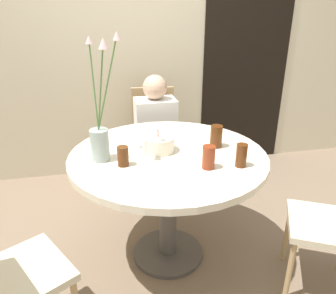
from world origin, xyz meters
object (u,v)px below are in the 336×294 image
at_px(side_plate, 206,134).
at_px(drink_glass_1, 241,155).
at_px(drink_glass_2, 123,156).
at_px(birthday_cake, 158,144).
at_px(drink_glass_0, 216,136).
at_px(flower_vase, 100,132).
at_px(drink_glass_3, 209,157).
at_px(chair_far_back, 154,133).
at_px(person_guest, 156,141).

height_order(side_plate, drink_glass_1, drink_glass_1).
bearing_deg(drink_glass_2, birthday_cake, 34.27).
height_order(drink_glass_0, drink_glass_1, drink_glass_0).
distance_m(flower_vase, drink_glass_3, 0.61).
distance_m(drink_glass_0, drink_glass_1, 0.29).
bearing_deg(drink_glass_1, side_plate, 93.56).
bearing_deg(drink_glass_0, drink_glass_1, -82.27).
relative_size(side_plate, drink_glass_1, 1.60).
xyz_separation_m(chair_far_back, flower_vase, (-0.48, -1.02, 0.42)).
bearing_deg(flower_vase, drink_glass_1, -18.46).
bearing_deg(drink_glass_1, chair_far_back, 101.59).
bearing_deg(chair_far_back, drink_glass_1, -73.12).
bearing_deg(drink_glass_0, side_plate, 87.69).
height_order(side_plate, drink_glass_2, drink_glass_2).
height_order(chair_far_back, person_guest, person_guest).
distance_m(drink_glass_0, person_guest, 0.91).
distance_m(birthday_cake, drink_glass_1, 0.50).
bearing_deg(flower_vase, person_guest, 61.50).
xyz_separation_m(chair_far_back, birthday_cake, (-0.14, -0.96, 0.30)).
relative_size(drink_glass_2, drink_glass_3, 0.86).
height_order(birthday_cake, drink_glass_1, birthday_cake).
bearing_deg(birthday_cake, person_guest, 80.83).
xyz_separation_m(chair_far_back, drink_glass_0, (0.22, -0.98, 0.32)).
bearing_deg(side_plate, drink_glass_2, -150.00).
xyz_separation_m(drink_glass_3, person_guest, (-0.09, 1.09, -0.33)).
distance_m(chair_far_back, drink_glass_3, 1.29).
bearing_deg(drink_glass_1, person_guest, 103.93).
xyz_separation_m(birthday_cake, drink_glass_0, (0.36, -0.02, 0.02)).
bearing_deg(side_plate, drink_glass_0, -92.31).
xyz_separation_m(flower_vase, drink_glass_1, (0.74, -0.25, -0.10)).
xyz_separation_m(side_plate, drink_glass_2, (-0.60, -0.35, 0.05)).
bearing_deg(chair_far_back, drink_glass_0, -71.99).
relative_size(birthday_cake, flower_vase, 0.28).
relative_size(chair_far_back, birthday_cake, 4.66).
bearing_deg(person_guest, flower_vase, -118.50).
xyz_separation_m(drink_glass_1, person_guest, (-0.27, 1.10, -0.33)).
xyz_separation_m(drink_glass_0, person_guest, (-0.23, 0.82, -0.33)).
distance_m(flower_vase, drink_glass_1, 0.79).
bearing_deg(drink_glass_2, person_guest, 69.61).
relative_size(flower_vase, person_guest, 0.65).
height_order(birthday_cake, drink_glass_3, birthday_cake).
relative_size(chair_far_back, side_plate, 4.38).
distance_m(birthday_cake, side_plate, 0.42).
height_order(drink_glass_1, drink_glass_2, drink_glass_1).
height_order(flower_vase, side_plate, flower_vase).
distance_m(drink_glass_1, person_guest, 1.18).
bearing_deg(flower_vase, birthday_cake, 9.52).
bearing_deg(drink_glass_2, drink_glass_1, -13.37).
relative_size(side_plate, drink_glass_0, 1.50).
bearing_deg(flower_vase, drink_glass_3, -22.39).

